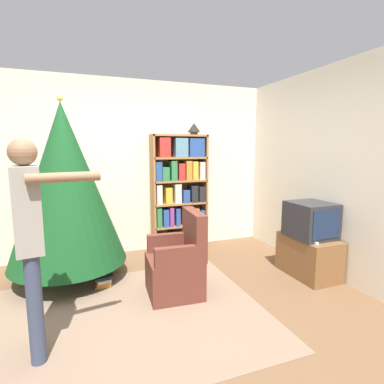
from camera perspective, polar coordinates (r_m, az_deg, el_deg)
ground_plane at (r=3.11m, az=-5.01°, el=-22.46°), size 14.00×14.00×0.00m
wall_back at (r=4.66m, az=-11.94°, el=4.55°), size 8.00×0.10×2.60m
wall_right at (r=3.92m, az=28.00°, el=3.08°), size 0.10×8.00×2.60m
area_rug at (r=3.14m, az=-13.86°, el=-22.37°), size 2.78×2.07×0.01m
bookshelf at (r=4.67m, az=-2.42°, el=0.03°), size 0.87×0.26×1.80m
tv_stand at (r=4.11m, az=21.28°, el=-11.31°), size 0.45×0.73×0.50m
television at (r=3.99m, az=21.66°, el=-4.97°), size 0.48×0.51×0.43m
game_remote at (r=3.79m, az=22.18°, el=-8.87°), size 0.04×0.12×0.02m
christmas_tree at (r=3.83m, az=-23.02°, el=1.30°), size 1.36×1.36×2.19m
armchair at (r=3.37m, az=-2.73°, el=-13.81°), size 0.61×0.60×0.92m
standing_person at (r=2.51m, az=-28.42°, el=-6.68°), size 0.67×0.47×1.66m
table_lamp at (r=4.72m, az=0.39°, el=12.07°), size 0.20×0.20×0.18m
book_pile_near_tree at (r=3.77m, az=-16.52°, el=-15.87°), size 0.25×0.20×0.13m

